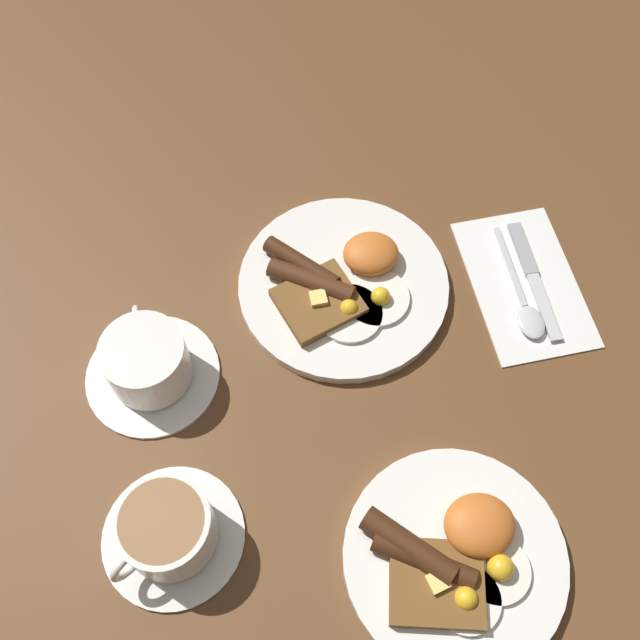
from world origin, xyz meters
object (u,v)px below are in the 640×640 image
teacup_far (168,530)px  knife (532,273)px  spoon (526,310)px  breakfast_plate_near (342,284)px  teacup_near (148,363)px  breakfast_plate_far (454,557)px

teacup_far → knife: teacup_far is taller
spoon → teacup_far: bearing=-67.0°
breakfast_plate_near → teacup_far: bearing=51.1°
teacup_near → spoon: size_ratio=0.95×
teacup_far → knife: bearing=-150.2°
breakfast_plate_near → spoon: 0.23m
breakfast_plate_far → spoon: bearing=-119.1°
knife → spoon: spoon is taller
breakfast_plate_near → teacup_near: (0.24, 0.09, 0.02)m
knife → spoon: bearing=-24.9°
knife → teacup_near: bearing=-83.7°
teacup_far → spoon: bearing=-154.2°
teacup_near → spoon: teacup_near is taller
teacup_near → teacup_far: (-0.02, 0.19, 0.00)m
teacup_near → teacup_far: bearing=94.4°
breakfast_plate_far → teacup_far: 0.30m
breakfast_plate_near → breakfast_plate_far: 0.35m
knife → teacup_far: bearing=-62.6°
breakfast_plate_far → teacup_far: (0.29, -0.06, 0.02)m
breakfast_plate_near → teacup_near: 0.26m
breakfast_plate_far → teacup_near: size_ratio=1.48×
teacup_far → breakfast_plate_far: bearing=167.6°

